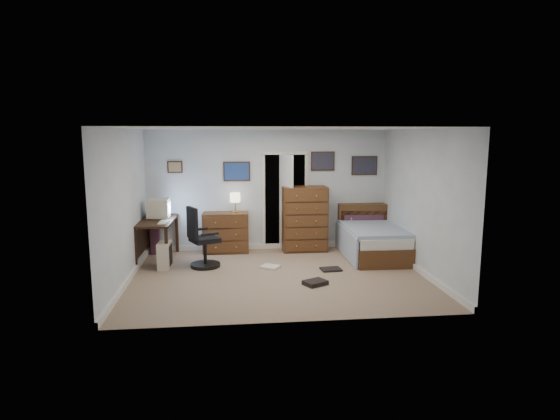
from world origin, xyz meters
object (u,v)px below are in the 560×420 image
Objects in this scene: low_dresser at (226,232)px; tall_dresser at (304,219)px; computer_desk at (152,229)px; office_chair at (202,244)px; bed at (371,240)px.

low_dresser is 1.65m from tall_dresser.
computer_desk is 1.50m from low_dresser.
computer_desk is 1.24× the size of office_chair.
office_chair is 3.35m from bed.
office_chair is 0.84× the size of tall_dresser.
tall_dresser is 0.65× the size of bed.
office_chair is at bearing -170.90° from bed.
low_dresser is at bearing 178.86° from tall_dresser.
tall_dresser is at bearing 155.92° from bed.
computer_desk is 1.15m from office_chair.
low_dresser is 0.69× the size of tall_dresser.
office_chair reaches higher than bed.
bed is (1.25, -0.58, -0.35)m from tall_dresser.
office_chair is (0.97, -0.60, -0.18)m from computer_desk.
office_chair is 2.33m from tall_dresser.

